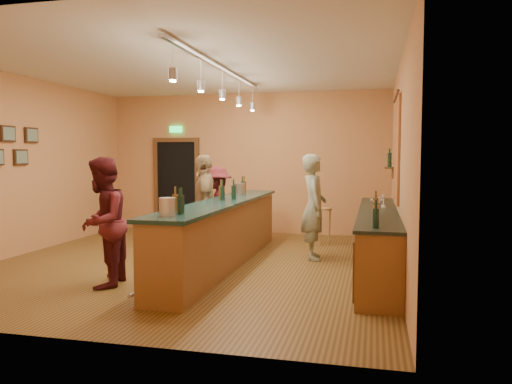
% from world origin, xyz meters
% --- Properties ---
extents(floor, '(7.00, 7.00, 0.00)m').
position_xyz_m(floor, '(0.00, 0.00, 0.00)').
color(floor, '#503617').
rests_on(floor, ground).
extents(ceiling, '(6.50, 7.00, 0.02)m').
position_xyz_m(ceiling, '(0.00, 0.00, 3.20)').
color(ceiling, silver).
rests_on(ceiling, wall_back).
extents(wall_back, '(6.50, 0.02, 3.20)m').
position_xyz_m(wall_back, '(0.00, 3.50, 1.60)').
color(wall_back, '#CC874C').
rests_on(wall_back, floor).
extents(wall_front, '(6.50, 0.02, 3.20)m').
position_xyz_m(wall_front, '(0.00, -3.50, 1.60)').
color(wall_front, '#CC874C').
rests_on(wall_front, floor).
extents(wall_left, '(0.02, 7.00, 3.20)m').
position_xyz_m(wall_left, '(-3.25, 0.00, 1.60)').
color(wall_left, '#CC874C').
rests_on(wall_left, floor).
extents(wall_right, '(0.02, 7.00, 3.20)m').
position_xyz_m(wall_right, '(3.25, 0.00, 1.60)').
color(wall_right, '#CC874C').
rests_on(wall_right, floor).
extents(doorway, '(1.15, 0.09, 2.48)m').
position_xyz_m(doorway, '(-1.70, 3.47, 1.13)').
color(doorway, black).
rests_on(doorway, wall_back).
extents(tapestry, '(0.03, 1.40, 1.60)m').
position_xyz_m(tapestry, '(3.23, 0.40, 1.85)').
color(tapestry, '#9A301E').
rests_on(tapestry, wall_right).
extents(bottle_shelf, '(0.17, 0.55, 0.54)m').
position_xyz_m(bottle_shelf, '(3.17, 1.90, 1.67)').
color(bottle_shelf, '#542819').
rests_on(bottle_shelf, wall_right).
extents(back_counter, '(0.60, 4.55, 1.27)m').
position_xyz_m(back_counter, '(2.97, 0.18, 0.49)').
color(back_counter, brown).
rests_on(back_counter, floor).
extents(tasting_bar, '(0.73, 5.10, 1.38)m').
position_xyz_m(tasting_bar, '(0.52, -0.00, 0.61)').
color(tasting_bar, brown).
rests_on(tasting_bar, floor).
extents(pendant_track, '(0.11, 4.60, 0.50)m').
position_xyz_m(pendant_track, '(0.52, -0.00, 2.98)').
color(pendant_track, silver).
rests_on(pendant_track, ceiling).
extents(bartender, '(0.56, 0.73, 1.80)m').
position_xyz_m(bartender, '(1.90, 0.82, 0.90)').
color(bartender, gray).
rests_on(bartender, floor).
extents(customer_a, '(0.81, 0.96, 1.76)m').
position_xyz_m(customer_a, '(-0.66, -1.65, 0.88)').
color(customer_a, '#59191E').
rests_on(customer_a, floor).
extents(customer_b, '(0.78, 1.14, 1.80)m').
position_xyz_m(customer_b, '(-0.03, 0.66, 0.90)').
color(customer_b, '#997A51').
rests_on(customer_b, floor).
extents(customer_c, '(0.94, 1.17, 1.58)m').
position_xyz_m(customer_c, '(-0.03, 1.36, 0.79)').
color(customer_c, '#59191E').
rests_on(customer_c, floor).
extents(bar_stool, '(0.36, 0.36, 0.75)m').
position_xyz_m(bar_stool, '(1.91, 2.20, 0.60)').
color(bar_stool, '#A6744B').
rests_on(bar_stool, floor).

